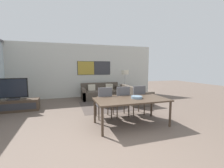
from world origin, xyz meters
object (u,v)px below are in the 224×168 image
object	(u,v)px
sofa_side	(134,97)
dining_chair_right	(138,99)
sofa_main	(101,93)
fruit_bowl	(137,97)
dining_chair_centre	(122,100)
television	(13,89)
dining_chair_left	(104,101)
dining_table	(131,101)
tv_console	(15,106)
coffee_table	(109,99)
floor_lamp	(125,74)

from	to	relation	value
sofa_side	dining_chair_right	size ratio (longest dim) A/B	1.60
sofa_main	fruit_bowl	xyz separation A→B (m)	(0.14, -3.66, 0.50)
dining_chair_centre	fruit_bowl	xyz separation A→B (m)	(0.17, -0.69, 0.23)
television	dining_chair_left	distance (m)	3.40
dining_table	fruit_bowl	xyz separation A→B (m)	(0.17, 0.01, 0.10)
sofa_main	dining_chair_centre	distance (m)	2.98
television	dining_chair_left	xyz separation A→B (m)	(2.91, -1.73, -0.27)
tv_console	fruit_bowl	world-z (taller)	fruit_bowl
sofa_main	coffee_table	bearing A→B (deg)	-90.00
television	dining_table	xyz separation A→B (m)	(3.50, -2.45, -0.14)
sofa_side	fruit_bowl	world-z (taller)	fruit_bowl
tv_console	floor_lamp	size ratio (longest dim) A/B	1.13
dining_chair_left	dining_chair_centre	distance (m)	0.58
tv_console	sofa_side	distance (m)	4.71
dining_chair_right	fruit_bowl	world-z (taller)	dining_chair_right
tv_console	television	bearing A→B (deg)	90.00
dining_chair_left	dining_chair_right	size ratio (longest dim) A/B	1.00
dining_chair_right	floor_lamp	world-z (taller)	floor_lamp
dining_chair_centre	coffee_table	bearing A→B (deg)	88.76
sofa_side	dining_table	distance (m)	2.61
fruit_bowl	dining_chair_right	bearing A→B (deg)	60.70
tv_console	sofa_main	size ratio (longest dim) A/B	0.82
fruit_bowl	dining_chair_left	bearing A→B (deg)	136.91
coffee_table	dining_chair_right	size ratio (longest dim) A/B	1.07
dining_chair_centre	dining_chair_right	world-z (taller)	same
tv_console	fruit_bowl	xyz separation A→B (m)	(3.67, -2.43, 0.56)
dining_table	dining_chair_centre	world-z (taller)	dining_chair_centre
tv_console	coffee_table	xyz separation A→B (m)	(3.53, -0.24, 0.06)
television	dining_chair_left	world-z (taller)	television
coffee_table	television	bearing A→B (deg)	176.04
fruit_bowl	floor_lamp	xyz separation A→B (m)	(1.12, 3.52, 0.47)
coffee_table	dining_chair_right	distance (m)	1.58
coffee_table	fruit_bowl	size ratio (longest dim) A/B	3.39
tv_console	sofa_main	distance (m)	3.74
television	sofa_main	world-z (taller)	television
sofa_side	coffee_table	bearing A→B (deg)	93.85
sofa_main	dining_chair_left	world-z (taller)	dining_chair_left
dining_chair_right	floor_lamp	xyz separation A→B (m)	(0.71, 2.79, 0.70)
television	sofa_side	size ratio (longest dim) A/B	0.59
sofa_main	fruit_bowl	size ratio (longest dim) A/B	6.35
sofa_side	television	bearing A→B (deg)	88.00
dining_chair_left	tv_console	bearing A→B (deg)	149.35
coffee_table	dining_chair_centre	distance (m)	1.52
coffee_table	dining_chair_left	bearing A→B (deg)	-112.52
sofa_main	sofa_side	xyz separation A→B (m)	(1.18, -1.40, -0.00)
sofa_main	television	bearing A→B (deg)	-160.74
television	fruit_bowl	distance (m)	4.40
dining_table	dining_chair_right	size ratio (longest dim) A/B	2.01
sofa_main	dining_chair_right	xyz separation A→B (m)	(0.55, -2.93, 0.27)
coffee_table	dining_chair_left	world-z (taller)	dining_chair_left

